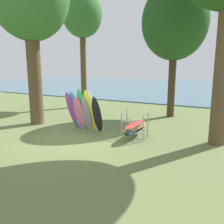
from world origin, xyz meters
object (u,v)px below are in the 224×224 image
at_px(leaning_board_pile, 84,112).
at_px(tree_far_left_back, 82,16).
at_px(tree_mid_behind, 175,23).
at_px(board_storage_rack, 135,127).

bearing_deg(leaning_board_pile, tree_far_left_back, 124.99).
bearing_deg(leaning_board_pile, tree_mid_behind, 63.16).
relative_size(tree_mid_behind, leaning_board_pile, 3.73).
xyz_separation_m(leaning_board_pile, board_storage_rack, (2.74, 0.22, -0.49)).
xyz_separation_m(tree_mid_behind, board_storage_rack, (-0.25, -5.69, -5.55)).
relative_size(tree_far_left_back, board_storage_rack, 4.35).
relative_size(tree_far_left_back, leaning_board_pile, 4.04).
xyz_separation_m(tree_far_left_back, leaning_board_pile, (4.53, -6.47, -6.24)).
distance_m(leaning_board_pile, board_storage_rack, 2.80).
bearing_deg(board_storage_rack, leaning_board_pile, -175.49).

